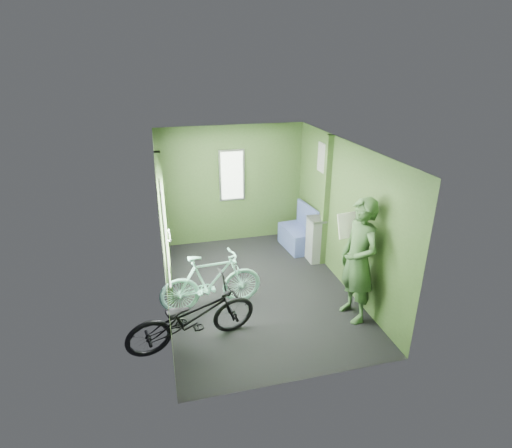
{
  "coord_description": "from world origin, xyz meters",
  "views": [
    {
      "loc": [
        -1.38,
        -5.31,
        3.43
      ],
      "look_at": [
        0.0,
        0.1,
        1.1
      ],
      "focal_mm": 28.0,
      "sensor_mm": 36.0,
      "label": 1
    }
  ],
  "objects_px": {
    "bicycle_black": "(195,345)",
    "bench_seat": "(298,236)",
    "passenger": "(359,261)",
    "waste_box": "(315,240)",
    "bicycle_mint": "(212,307)"
  },
  "relations": [
    {
      "from": "waste_box",
      "to": "passenger",
      "type": "bearing_deg",
      "value": -93.61
    },
    {
      "from": "passenger",
      "to": "bench_seat",
      "type": "xyz_separation_m",
      "value": [
        -0.01,
        2.32,
        -0.64
      ]
    },
    {
      "from": "passenger",
      "to": "waste_box",
      "type": "relative_size",
      "value": 2.16
    },
    {
      "from": "waste_box",
      "to": "bench_seat",
      "type": "height_order",
      "value": "bench_seat"
    },
    {
      "from": "bicycle_black",
      "to": "bicycle_mint",
      "type": "distance_m",
      "value": 0.85
    },
    {
      "from": "bicycle_black",
      "to": "passenger",
      "type": "bearing_deg",
      "value": -100.5
    },
    {
      "from": "passenger",
      "to": "waste_box",
      "type": "bearing_deg",
      "value": 168.54
    },
    {
      "from": "bicycle_mint",
      "to": "waste_box",
      "type": "relative_size",
      "value": 1.81
    },
    {
      "from": "bicycle_black",
      "to": "bench_seat",
      "type": "bearing_deg",
      "value": -55.77
    },
    {
      "from": "passenger",
      "to": "bicycle_mint",
      "type": "bearing_deg",
      "value": -117.94
    },
    {
      "from": "bicycle_mint",
      "to": "passenger",
      "type": "xyz_separation_m",
      "value": [
        1.92,
        -0.7,
        0.89
      ]
    },
    {
      "from": "bicycle_mint",
      "to": "passenger",
      "type": "relative_size",
      "value": 0.84
    },
    {
      "from": "bicycle_mint",
      "to": "waste_box",
      "type": "xyz_separation_m",
      "value": [
        2.03,
        1.04,
        0.41
      ]
    },
    {
      "from": "bicycle_mint",
      "to": "bench_seat",
      "type": "height_order",
      "value": "bench_seat"
    },
    {
      "from": "bicycle_black",
      "to": "bench_seat",
      "type": "distance_m",
      "value": 3.3
    }
  ]
}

